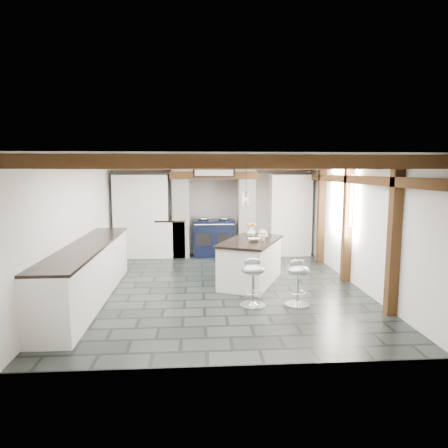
{
  "coord_description": "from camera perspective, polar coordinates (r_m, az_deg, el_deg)",
  "views": [
    {
      "loc": [
        -0.41,
        -7.08,
        2.12
      ],
      "look_at": [
        0.1,
        0.4,
        1.1
      ],
      "focal_mm": 32.0,
      "sensor_mm": 36.0,
      "label": 1
    }
  ],
  "objects": [
    {
      "name": "kitchen_island",
      "position": [
        7.55,
        3.85,
        -5.28
      ],
      "size": [
        1.47,
        1.86,
        1.09
      ],
      "rotation": [
        0.0,
        0.0,
        -0.43
      ],
      "color": "white",
      "rests_on": "ground"
    },
    {
      "name": "bar_stool_near",
      "position": [
        6.39,
        10.48,
        -7.53
      ],
      "size": [
        0.39,
        0.39,
        0.73
      ],
      "rotation": [
        0.0,
        0.0,
        0.1
      ],
      "color": "silver",
      "rests_on": "ground"
    },
    {
      "name": "room_shell",
      "position": [
        8.56,
        -5.21,
        0.64
      ],
      "size": [
        6.0,
        6.03,
        6.0
      ],
      "color": "white",
      "rests_on": "ground"
    },
    {
      "name": "bar_stool_far",
      "position": [
        6.27,
        4.17,
        -7.55
      ],
      "size": [
        0.41,
        0.41,
        0.75
      ],
      "rotation": [
        0.0,
        0.0,
        -0.03
      ],
      "color": "silver",
      "rests_on": "ground"
    },
    {
      "name": "range_cooker",
      "position": [
        9.91,
        -1.48,
        -1.87
      ],
      "size": [
        1.0,
        0.63,
        0.99
      ],
      "color": "black",
      "rests_on": "ground"
    },
    {
      "name": "ground",
      "position": [
        7.4,
        -0.57,
        -8.9
      ],
      "size": [
        6.0,
        6.0,
        0.0
      ],
      "primitive_type": "plane",
      "color": "black",
      "rests_on": "ground"
    }
  ]
}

